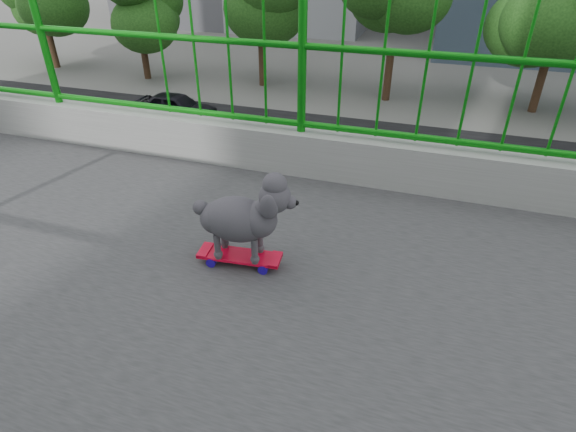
# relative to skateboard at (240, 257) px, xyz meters

# --- Properties ---
(road) EXTENTS (18.00, 90.00, 0.02)m
(road) POSITION_rel_skateboard_xyz_m (-12.72, 1.98, -7.03)
(road) COLOR black
(road) RESTS_ON ground
(street_trees) EXTENTS (5.30, 60.40, 7.26)m
(street_trees) POSITION_rel_skateboard_xyz_m (-25.75, 3.04, -2.32)
(street_trees) COLOR black
(street_trees) RESTS_ON ground
(skateboard) EXTENTS (0.17, 0.43, 0.06)m
(skateboard) POSITION_rel_skateboard_xyz_m (0.00, 0.00, 0.00)
(skateboard) COLOR red
(skateboard) RESTS_ON footbridge
(poodle) EXTENTS (0.25, 0.52, 0.43)m
(poodle) POSITION_rel_skateboard_xyz_m (-0.00, 0.03, 0.25)
(poodle) COLOR #28252A
(poodle) RESTS_ON skateboard
(car_2) EXTENTS (2.33, 5.06, 1.41)m
(car_2) POSITION_rel_skateboard_xyz_m (-12.12, -10.11, -6.34)
(car_2) COLOR black
(car_2) RESTS_ON ground
(car_4) EXTENTS (1.72, 4.28, 1.46)m
(car_4) POSITION_rel_skateboard_xyz_m (-18.52, -11.89, -6.31)
(car_4) COLOR black
(car_4) RESTS_ON ground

